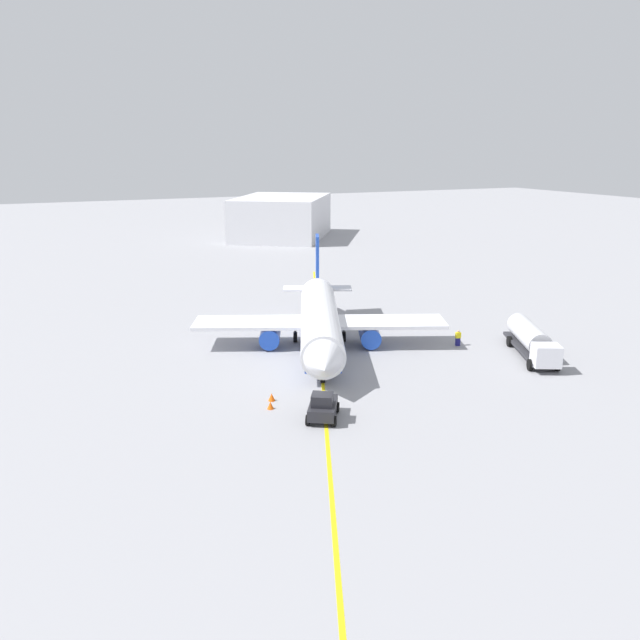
% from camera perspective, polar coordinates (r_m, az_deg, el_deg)
% --- Properties ---
extents(ground_plane, '(400.00, 400.00, 0.00)m').
position_cam_1_polar(ground_plane, '(63.64, 0.00, -2.60)').
color(ground_plane, '#939399').
extents(airplane, '(29.75, 26.07, 9.91)m').
position_cam_1_polar(airplane, '(63.25, -0.01, -0.08)').
color(airplane, white).
rests_on(airplane, ground).
extents(fuel_tanker, '(11.14, 7.04, 3.15)m').
position_cam_1_polar(fuel_tanker, '(64.05, 19.16, -1.75)').
color(fuel_tanker, '#2D2D33').
rests_on(fuel_tanker, ground).
extents(pushback_tug, '(4.12, 3.70, 2.20)m').
position_cam_1_polar(pushback_tug, '(47.10, 0.26, -8.10)').
color(pushback_tug, '#232328').
rests_on(pushback_tug, ground).
extents(refueling_worker, '(0.46, 0.58, 1.71)m').
position_cam_1_polar(refueling_worker, '(65.67, 12.77, -1.66)').
color(refueling_worker, navy).
rests_on(refueling_worker, ground).
extents(safety_cone_nose, '(0.55, 0.55, 0.61)m').
position_cam_1_polar(safety_cone_nose, '(49.25, -4.65, -7.95)').
color(safety_cone_nose, '#F2590F').
rests_on(safety_cone_nose, ground).
extents(safety_cone_wingtip, '(0.58, 0.58, 0.64)m').
position_cam_1_polar(safety_cone_wingtip, '(50.73, -4.54, -7.19)').
color(safety_cone_wingtip, '#F2590F').
rests_on(safety_cone_wingtip, ground).
extents(distant_hangar, '(33.33, 30.69, 9.30)m').
position_cam_1_polar(distant_hangar, '(142.90, -3.59, 9.58)').
color(distant_hangar, silver).
rests_on(distant_hangar, ground).
extents(taxi_line_marking, '(74.88, 31.17, 0.01)m').
position_cam_1_polar(taxi_line_marking, '(63.63, 0.00, -2.59)').
color(taxi_line_marking, yellow).
rests_on(taxi_line_marking, ground).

